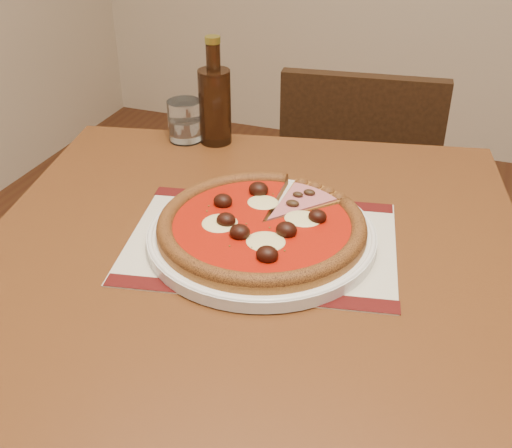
{
  "coord_description": "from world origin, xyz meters",
  "views": [
    {
      "loc": [
        -0.72,
        0.19,
        1.27
      ],
      "look_at": [
        -0.99,
        0.93,
        0.78
      ],
      "focal_mm": 45.0,
      "sensor_mm": 36.0,
      "label": 1
    }
  ],
  "objects": [
    {
      "name": "placemat",
      "position": [
        -0.98,
        0.93,
        0.75
      ],
      "size": [
        0.44,
        0.35,
        0.0
      ],
      "primitive_type": "cube",
      "rotation": [
        0.0,
        0.0,
        0.2
      ],
      "color": "beige",
      "rests_on": "table"
    },
    {
      "name": "plate",
      "position": [
        -0.98,
        0.93,
        0.76
      ],
      "size": [
        0.33,
        0.33,
        0.02
      ],
      "primitive_type": "cylinder",
      "color": "white",
      "rests_on": "placemat"
    },
    {
      "name": "ham_slice",
      "position": [
        -0.93,
        1.02,
        0.78
      ],
      "size": [
        0.1,
        0.14,
        0.02
      ],
      "rotation": [
        0.0,
        0.0,
        1.2
      ],
      "color": "#9F6126",
      "rests_on": "plate"
    },
    {
      "name": "chair_far",
      "position": [
        -0.98,
        1.67,
        0.46
      ],
      "size": [
        0.43,
        0.43,
        0.8
      ],
      "rotation": [
        0.0,
        0.0,
        3.28
      ],
      "color": "black",
      "rests_on": "ground"
    },
    {
      "name": "table",
      "position": [
        -0.99,
        0.91,
        0.65
      ],
      "size": [
        0.95,
        0.95,
        0.75
      ],
      "rotation": [
        0.0,
        0.0,
        0.21
      ],
      "color": "brown",
      "rests_on": "ground"
    },
    {
      "name": "pizza",
      "position": [
        -0.98,
        0.93,
        0.78
      ],
      "size": [
        0.3,
        0.3,
        0.04
      ],
      "color": "#9F6126",
      "rests_on": "plate"
    },
    {
      "name": "water_glass",
      "position": [
        -1.24,
        1.23,
        0.79
      ],
      "size": [
        0.08,
        0.08,
        0.08
      ],
      "primitive_type": "cylinder",
      "rotation": [
        0.0,
        0.0,
        -0.2
      ],
      "color": "white",
      "rests_on": "table"
    },
    {
      "name": "bottle",
      "position": [
        -1.18,
        1.24,
        0.83
      ],
      "size": [
        0.06,
        0.06,
        0.2
      ],
      "color": "black",
      "rests_on": "table"
    }
  ]
}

